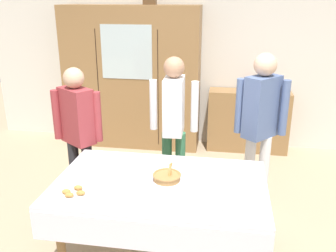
# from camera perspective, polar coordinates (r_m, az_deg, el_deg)

# --- Properties ---
(ground_plane) EXTENTS (12.00, 12.00, 0.00)m
(ground_plane) POSITION_cam_1_polar(r_m,az_deg,el_deg) (3.68, -0.53, -17.35)
(ground_plane) COLOR tan
(ground_plane) RESTS_ON ground
(back_wall) EXTENTS (6.40, 0.10, 2.70)m
(back_wall) POSITION_cam_1_polar(r_m,az_deg,el_deg) (5.64, 4.11, 10.71)
(back_wall) COLOR silver
(back_wall) RESTS_ON ground
(dining_table) EXTENTS (1.74, 1.09, 0.74)m
(dining_table) POSITION_cam_1_polar(r_m,az_deg,el_deg) (3.13, -1.31, -10.33)
(dining_table) COLOR olive
(dining_table) RESTS_ON ground
(wall_cabinet) EXTENTS (2.00, 0.46, 2.08)m
(wall_cabinet) POSITION_cam_1_polar(r_m,az_deg,el_deg) (5.56, -5.61, 7.30)
(wall_cabinet) COLOR olive
(wall_cabinet) RESTS_ON ground
(bookshelf_low) EXTENTS (1.16, 0.35, 0.90)m
(bookshelf_low) POSITION_cam_1_polar(r_m,az_deg,el_deg) (5.60, 12.16, 0.77)
(bookshelf_low) COLOR olive
(bookshelf_low) RESTS_ON ground
(book_stack) EXTENTS (0.17, 0.22, 0.11)m
(book_stack) POSITION_cam_1_polar(r_m,az_deg,el_deg) (5.46, 12.54, 5.84)
(book_stack) COLOR #3D754C
(book_stack) RESTS_ON bookshelf_low
(tea_cup_near_right) EXTENTS (0.13, 0.13, 0.06)m
(tea_cup_near_right) POSITION_cam_1_polar(r_m,az_deg,el_deg) (3.51, -8.08, -4.82)
(tea_cup_near_right) COLOR white
(tea_cup_near_right) RESTS_ON dining_table
(tea_cup_back_edge) EXTENTS (0.13, 0.13, 0.06)m
(tea_cup_back_edge) POSITION_cam_1_polar(r_m,az_deg,el_deg) (3.13, 10.66, -8.23)
(tea_cup_back_edge) COLOR silver
(tea_cup_back_edge) RESTS_ON dining_table
(tea_cup_mid_right) EXTENTS (0.13, 0.13, 0.06)m
(tea_cup_mid_right) POSITION_cam_1_polar(r_m,az_deg,el_deg) (2.73, 7.38, -12.41)
(tea_cup_mid_right) COLOR silver
(tea_cup_mid_right) RESTS_ON dining_table
(tea_cup_front_edge) EXTENTS (0.13, 0.13, 0.06)m
(tea_cup_front_edge) POSITION_cam_1_polar(r_m,az_deg,el_deg) (3.07, -8.93, -8.70)
(tea_cup_front_edge) COLOR silver
(tea_cup_front_edge) RESTS_ON dining_table
(tea_cup_far_left) EXTENTS (0.13, 0.13, 0.06)m
(tea_cup_far_left) POSITION_cam_1_polar(r_m,az_deg,el_deg) (2.91, 10.11, -10.41)
(tea_cup_far_left) COLOR white
(tea_cup_far_left) RESTS_ON dining_table
(tea_cup_far_right) EXTENTS (0.13, 0.13, 0.06)m
(tea_cup_far_right) POSITION_cam_1_polar(r_m,az_deg,el_deg) (2.90, -5.61, -10.22)
(tea_cup_far_right) COLOR silver
(tea_cup_far_right) RESTS_ON dining_table
(bread_basket) EXTENTS (0.24, 0.24, 0.16)m
(bread_basket) POSITION_cam_1_polar(r_m,az_deg,el_deg) (3.12, -0.16, -7.74)
(bread_basket) COLOR #9E7542
(bread_basket) RESTS_ON dining_table
(pastry_plate) EXTENTS (0.28, 0.28, 0.05)m
(pastry_plate) POSITION_cam_1_polar(r_m,az_deg,el_deg) (3.01, -14.21, -9.96)
(pastry_plate) COLOR white
(pastry_plate) RESTS_ON dining_table
(spoon_far_right) EXTENTS (0.12, 0.02, 0.01)m
(spoon_far_right) POSITION_cam_1_polar(r_m,az_deg,el_deg) (3.28, 7.69, -7.07)
(spoon_far_right) COLOR silver
(spoon_far_right) RESTS_ON dining_table
(spoon_mid_right) EXTENTS (0.12, 0.02, 0.01)m
(spoon_mid_right) POSITION_cam_1_polar(r_m,az_deg,el_deg) (3.35, -4.70, -6.39)
(spoon_mid_right) COLOR silver
(spoon_mid_right) RESTS_ON dining_table
(person_beside_shelf) EXTENTS (0.52, 0.40, 1.68)m
(person_beside_shelf) POSITION_cam_1_polar(r_m,az_deg,el_deg) (3.87, 14.03, 1.19)
(person_beside_shelf) COLOR silver
(person_beside_shelf) RESTS_ON ground
(person_by_cabinet) EXTENTS (0.52, 0.37, 1.54)m
(person_by_cabinet) POSITION_cam_1_polar(r_m,az_deg,el_deg) (3.91, -13.67, -0.11)
(person_by_cabinet) COLOR #232328
(person_by_cabinet) RESTS_ON ground
(person_behind_table_right) EXTENTS (0.52, 0.37, 1.62)m
(person_behind_table_right) POSITION_cam_1_polar(r_m,az_deg,el_deg) (3.95, 0.90, 1.47)
(person_behind_table_right) COLOR #33704C
(person_behind_table_right) RESTS_ON ground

